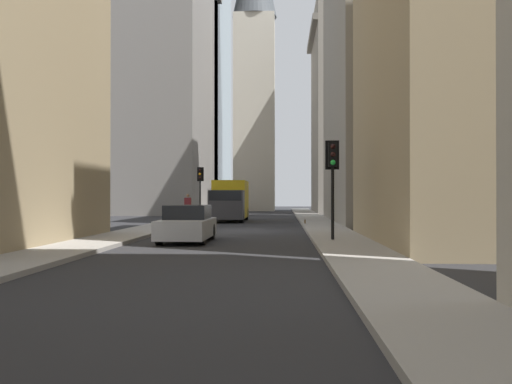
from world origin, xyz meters
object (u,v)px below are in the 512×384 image
Objects in this scene: traffic_light_foreground at (333,166)px; traffic_light_midblock at (200,180)px; sedan_silver at (187,225)px; discarded_bottle at (305,222)px; pedestrian at (188,206)px; delivery_truck at (230,200)px.

traffic_light_foreground is 0.96× the size of traffic_light_midblock.
sedan_silver is 1.15× the size of traffic_light_foreground.
traffic_light_foreground is 13.81× the size of discarded_bottle.
sedan_silver is 16.91m from pedestrian.
traffic_light_midblock is at bearing 0.39° from pedestrian.
discarded_bottle is at bearing -144.03° from traffic_light_midblock.
delivery_truck reaches higher than discarded_bottle.
pedestrian is (16.68, 2.75, 0.45)m from sedan_silver.
traffic_light_midblock is 14.43× the size of discarded_bottle.
traffic_light_midblock reaches higher than sedan_silver.
discarded_bottle is at bearing -22.49° from sedan_silver.
pedestrian is at bearing 59.37° from discarded_bottle.
discarded_bottle is (12.08, -5.00, -0.42)m from sedan_silver.
delivery_truck is 5.88m from traffic_light_midblock.
traffic_light_foreground is at bearing -160.19° from traffic_light_midblock.
discarded_bottle is at bearing -120.63° from pedestrian.
sedan_silver is 23.12m from traffic_light_midblock.
traffic_light_midblock is at bearing 35.97° from discarded_bottle.
traffic_light_midblock is (22.83, 2.79, 2.34)m from sedan_silver.
delivery_truck is at bearing 16.94° from traffic_light_foreground.
delivery_truck is at bearing -66.21° from pedestrian.
traffic_light_midblock reaches higher than pedestrian.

